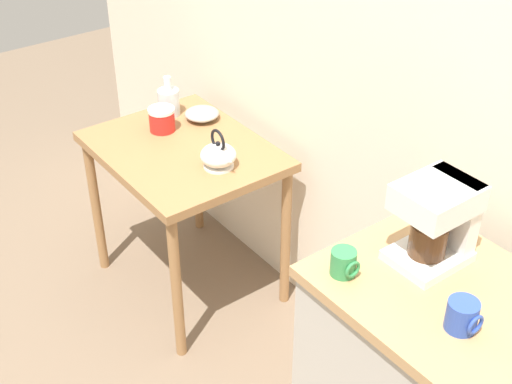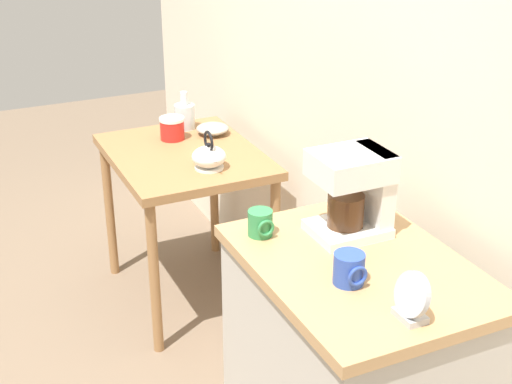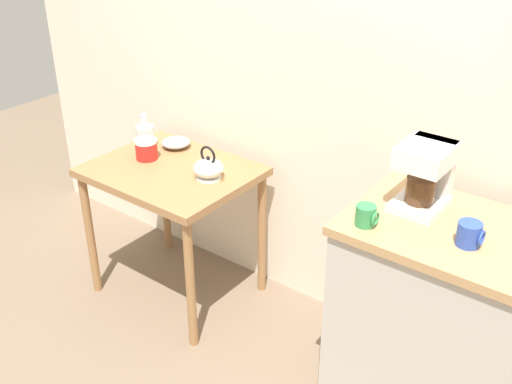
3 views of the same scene
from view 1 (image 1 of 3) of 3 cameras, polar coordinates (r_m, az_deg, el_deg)
ground_plane at (r=3.06m, az=2.38°, el=-13.79°), size 8.00×8.00×0.00m
back_wall at (r=2.44m, az=12.28°, el=12.42°), size 4.40×0.10×2.80m
wooden_table at (r=3.08m, az=-5.77°, el=2.01°), size 0.80×0.64×0.75m
bowl_stoneware at (r=3.22m, az=-4.35°, el=6.26°), size 0.15×0.15×0.05m
teakettle at (r=2.85m, az=-3.01°, el=2.94°), size 0.18×0.15×0.17m
glass_carafe_vase at (r=3.27m, az=-7.00°, el=7.23°), size 0.10×0.10×0.18m
canister_enamel at (r=3.14m, az=-7.54°, el=5.79°), size 0.12×0.12×0.11m
coffee_maker at (r=2.09m, az=14.41°, el=-2.03°), size 0.18×0.22×0.26m
mug_tall_green at (r=2.04m, az=7.05°, el=-5.65°), size 0.08×0.07×0.08m
mug_blue at (r=1.93m, az=16.21°, el=-9.50°), size 0.09×0.08×0.09m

